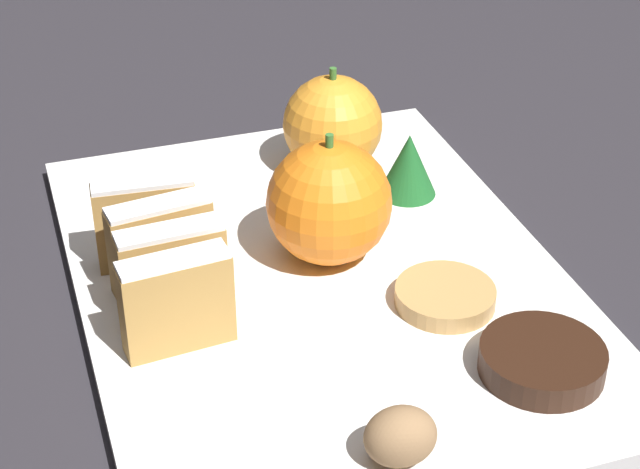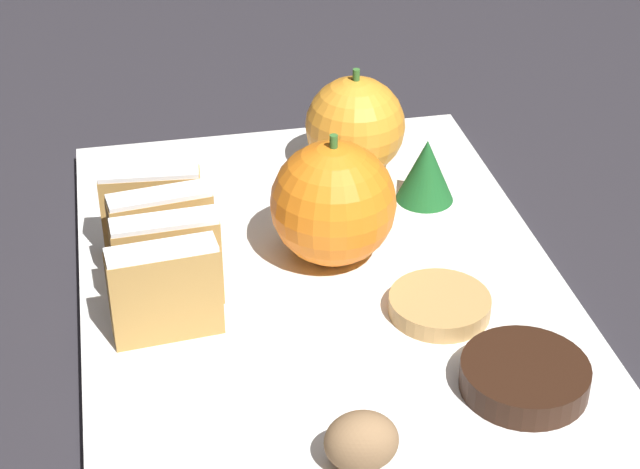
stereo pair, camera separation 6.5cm
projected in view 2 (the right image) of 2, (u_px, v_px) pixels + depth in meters
ground_plane at (320, 290)px, 0.67m from camera, size 6.00×6.00×0.00m
serving_platter at (320, 283)px, 0.67m from camera, size 0.30×0.40×0.01m
stollen_slice_front at (165, 292)px, 0.60m from camera, size 0.06×0.02×0.06m
stollen_slice_second at (167, 262)px, 0.63m from camera, size 0.06×0.02×0.06m
stollen_slice_third at (162, 235)px, 0.65m from camera, size 0.06×0.03×0.06m
stollen_slice_fourth at (152, 211)px, 0.67m from camera, size 0.06×0.02×0.06m
orange_near at (355, 126)px, 0.76m from camera, size 0.07×0.07×0.08m
orange_far at (333, 203)px, 0.66m from camera, size 0.08×0.08×0.09m
walnut at (361, 441)px, 0.52m from camera, size 0.04×0.03×0.03m
chocolate_cookie at (524, 377)px, 0.57m from camera, size 0.07×0.07×0.02m
gingerbread_cookie at (440, 305)px, 0.63m from camera, size 0.06×0.06×0.01m
evergreen_sprig at (426, 170)px, 0.73m from camera, size 0.04×0.04×0.05m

